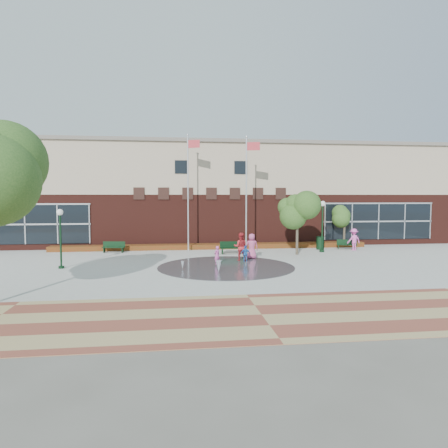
{
  "coord_description": "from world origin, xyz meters",
  "views": [
    {
      "loc": [
        -3.18,
        -21.12,
        4.37
      ],
      "look_at": [
        0.0,
        4.0,
        2.6
      ],
      "focal_mm": 32.0,
      "sensor_mm": 36.0,
      "label": 1
    }
  ],
  "objects": [
    {
      "name": "trash_can",
      "position": [
        8.7,
        10.04,
        0.56
      ],
      "size": [
        0.67,
        0.67,
        1.1
      ],
      "color": "black",
      "rests_on": "ground"
    },
    {
      "name": "flagpole_left",
      "position": [
        -2.0,
        10.36,
        5.14
      ],
      "size": [
        1.0,
        0.51,
        9.23
      ],
      "rotation": [
        0.0,
        0.0,
        -0.42
      ],
      "color": "silver",
      "rests_on": "ground"
    },
    {
      "name": "adult_red",
      "position": [
        1.29,
        5.28,
        0.96
      ],
      "size": [
        1.06,
        0.91,
        1.92
      ],
      "primitive_type": "imported",
      "rotation": [
        0.0,
        0.0,
        2.93
      ],
      "color": "red",
      "rests_on": "ground"
    },
    {
      "name": "water_jet_b",
      "position": [
        -2.68,
        2.53,
        0.0
      ],
      "size": [
        0.21,
        0.21,
        0.47
      ],
      "primitive_type": "cone",
      "rotation": [
        3.14,
        0.0,
        0.0
      ],
      "color": "white",
      "rests_on": "ground"
    },
    {
      "name": "person_bench",
      "position": [
        11.18,
        9.19,
        0.88
      ],
      "size": [
        1.25,
        0.88,
        1.77
      ],
      "primitive_type": "imported",
      "rotation": [
        0.0,
        0.0,
        3.35
      ],
      "color": "#E85ABE",
      "rests_on": "ground"
    },
    {
      "name": "child_splash",
      "position": [
        -0.47,
        3.86,
        0.61
      ],
      "size": [
        0.53,
        0.51,
        1.21
      ],
      "primitive_type": "imported",
      "rotation": [
        0.0,
        0.0,
        3.84
      ],
      "color": "#D04FA4",
      "rests_on": "ground"
    },
    {
      "name": "adult_pink",
      "position": [
        2.2,
        5.96,
        0.89
      ],
      "size": [
        0.9,
        0.62,
        1.78
      ],
      "primitive_type": "imported",
      "rotation": [
        0.0,
        0.0,
        3.07
      ],
      "color": "#C64F83",
      "rests_on": "ground"
    },
    {
      "name": "paver_band",
      "position": [
        0.0,
        -7.0,
        0.0
      ],
      "size": [
        46.0,
        6.0,
        0.01
      ],
      "primitive_type": "cube",
      "color": "brown",
      "rests_on": "ground"
    },
    {
      "name": "lamp_right",
      "position": [
        8.28,
        8.57,
        2.49
      ],
      "size": [
        0.42,
        0.42,
        4.0
      ],
      "color": "black",
      "rests_on": "ground"
    },
    {
      "name": "bench_left",
      "position": [
        -7.82,
        10.31,
        0.28
      ],
      "size": [
        1.76,
        0.71,
        0.86
      ],
      "rotation": [
        0.0,
        0.0,
        -0.14
      ],
      "color": "black",
      "rests_on": "ground"
    },
    {
      "name": "flower_bed",
      "position": [
        0.0,
        11.6,
        0.0
      ],
      "size": [
        26.0,
        1.2,
        0.4
      ],
      "primitive_type": "cube",
      "color": "#980A0B",
      "rests_on": "ground"
    },
    {
      "name": "flagpole_right",
      "position": [
        2.43,
        9.1,
        5.02
      ],
      "size": [
        1.08,
        0.36,
        8.99
      ],
      "rotation": [
        0.0,
        0.0,
        -0.26
      ],
      "color": "silver",
      "rests_on": "ground"
    },
    {
      "name": "bench_mid",
      "position": [
        1.22,
        8.46,
        0.31
      ],
      "size": [
        1.89,
        0.55,
        0.95
      ],
      "rotation": [
        0.0,
        0.0,
        0.01
      ],
      "color": "black",
      "rests_on": "ground"
    },
    {
      "name": "plaza_concrete",
      "position": [
        0.0,
        4.0,
        0.0
      ],
      "size": [
        46.0,
        18.0,
        0.01
      ],
      "primitive_type": "cube",
      "color": "#A8A8A0",
      "rests_on": "ground"
    },
    {
      "name": "splash_pad",
      "position": [
        0.0,
        3.0,
        0.0
      ],
      "size": [
        8.4,
        8.4,
        0.01
      ],
      "primitive_type": "cylinder",
      "color": "#383A3D",
      "rests_on": "ground"
    },
    {
      "name": "lamp_left",
      "position": [
        -9.94,
        3.75,
        2.24
      ],
      "size": [
        0.38,
        0.38,
        3.6
      ],
      "color": "black",
      "rests_on": "ground"
    },
    {
      "name": "tree_small_right",
      "position": [
        11.27,
        11.22,
        2.6
      ],
      "size": [
        2.09,
        2.09,
        3.57
      ],
      "color": "#3F3629",
      "rests_on": "ground"
    },
    {
      "name": "tree_mid",
      "position": [
        5.92,
        7.45,
        3.39
      ],
      "size": [
        2.76,
        2.76,
        4.66
      ],
      "color": "#3F3629",
      "rests_on": "ground"
    },
    {
      "name": "water_jet_a",
      "position": [
        -0.65,
        1.25,
        0.0
      ],
      "size": [
        0.35,
        0.35,
        0.69
      ],
      "primitive_type": "cone",
      "rotation": [
        3.14,
        0.0,
        0.0
      ],
      "color": "white",
      "rests_on": "ground"
    },
    {
      "name": "ground",
      "position": [
        0.0,
        0.0,
        0.0
      ],
      "size": [
        120.0,
        120.0,
        0.0
      ],
      "primitive_type": "plane",
      "color": "#666056",
      "rests_on": "ground"
    },
    {
      "name": "library_building",
      "position": [
        0.0,
        17.48,
        4.64
      ],
      "size": [
        44.4,
        10.4,
        9.2
      ],
      "color": "#481D17",
      "rests_on": "ground"
    },
    {
      "name": "bench_right",
      "position": [
        10.89,
        9.79,
        0.26
      ],
      "size": [
        1.66,
        1.01,
        0.81
      ],
      "rotation": [
        0.0,
        0.0,
        -0.38
      ],
      "color": "black",
      "rests_on": "ground"
    },
    {
      "name": "child_blue",
      "position": [
        1.53,
        4.68,
        0.56
      ],
      "size": [
        0.7,
        0.44,
        1.12
      ],
      "primitive_type": "imported",
      "rotation": [
        0.0,
        0.0,
        2.86
      ],
      "color": "blue",
      "rests_on": "ground"
    }
  ]
}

